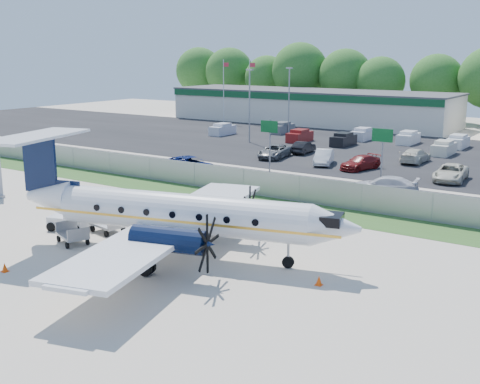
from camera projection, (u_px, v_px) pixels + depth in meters
The scene contains 28 objects.
ground at pixel (181, 251), 34.09m from camera, with size 170.00×170.00×0.00m, color beige.
grass_verge at pixel (286, 207), 43.81m from camera, with size 170.00×4.00×0.02m, color #2D561E.
access_road at pixel (328, 190), 49.47m from camera, with size 170.00×8.00×0.02m, color black.
parking_lot at pixel (411, 155), 66.47m from camera, with size 170.00×32.00×0.02m, color black.
perimeter_fence at pixel (299, 189), 45.20m from camera, with size 120.00×0.06×1.99m.
building_west at pixel (310, 106), 96.69m from camera, with size 46.40×12.40×5.24m.
sign_left at pixel (269, 134), 56.16m from camera, with size 1.80×0.26×5.00m.
sign_mid at pixel (382, 143), 50.20m from camera, with size 1.80×0.26×5.00m.
flagpole_west at pixel (224, 87), 96.82m from camera, with size 1.06×0.12×10.00m.
flagpole_east at pixel (250, 88), 94.11m from camera, with size 1.06×0.12×10.00m.
light_pole_nw at pixel (250, 101), 74.52m from camera, with size 0.90×0.35×9.09m.
light_pole_sw at pixel (289, 96), 82.62m from camera, with size 0.90×0.35×9.09m.
aircraft at pixel (176, 213), 32.90m from camera, with size 20.76×20.30×6.34m.
pushback_tug at pixel (71, 220), 38.19m from camera, with size 2.75×2.34×1.31m.
baggage_cart_near at pixel (73, 235), 35.37m from camera, with size 2.53×2.04×1.15m.
baggage_cart_far at pixel (108, 224), 37.55m from camera, with size 2.47×1.77×1.18m.
cone_nose at pixel (319, 281), 29.05m from camera, with size 0.34×0.34×0.48m.
cone_port_wing at pixel (5, 267), 30.86m from camera, with size 0.34×0.34×0.48m.
cone_starboard_wing at pixel (323, 223), 38.78m from camera, with size 0.41×0.41×0.58m.
road_car_west at pixel (190, 174), 55.72m from camera, with size 2.75×5.96×1.66m, color navy.
road_car_mid at pixel (384, 195), 47.60m from camera, with size 2.12×5.22×1.51m, color silver.
parked_car_a at pixel (274, 158), 64.41m from camera, with size 2.39×5.18×1.44m, color #595B5E.
parked_car_b at pixel (324, 164), 60.73m from camera, with size 1.59×4.57×1.51m, color silver.
parked_car_c at pixel (360, 170), 58.01m from camera, with size 1.90×4.67×1.35m, color maroon.
parked_car_d at pixel (450, 181), 52.92m from camera, with size 2.43×5.26×1.46m, color beige.
parked_car_f at pixel (303, 153), 67.47m from camera, with size 1.44×4.12×1.36m, color black.
parked_car_g at pixel (415, 163), 61.74m from camera, with size 2.04×5.01×1.45m, color beige.
far_parking_rows at pixel (425, 149), 70.52m from camera, with size 56.00×10.00×1.60m, color gray, non-canonical shape.
Camera 1 is at (20.83, -25.12, 10.95)m, focal length 45.00 mm.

